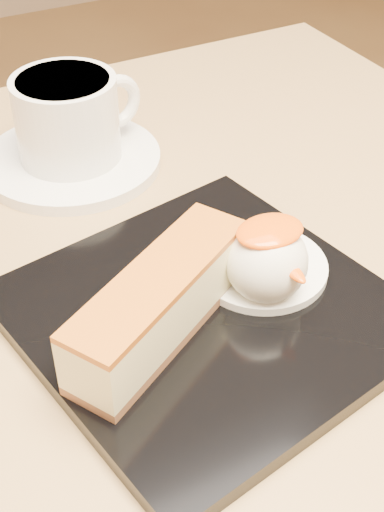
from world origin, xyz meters
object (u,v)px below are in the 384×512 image
dessert_plate (206,314)px  ice_cream_scoop (266,262)px  coffee_cup (69,116)px  cheesecake (160,303)px  saucer (72,160)px  table (150,496)px

dessert_plate → ice_cream_scoop: (0.04, -0.00, 0.03)m
dessert_plate → coffee_cup: bearing=92.1°
coffee_cup → cheesecake: bearing=-106.5°
ice_cream_scoop → saucer: bearing=102.6°
dessert_plate → cheesecake: 0.05m
saucer → table: bearing=-100.0°
table → saucer: size_ratio=5.33×
ice_cream_scoop → saucer: (-0.05, 0.22, -0.03)m
dessert_plate → saucer: size_ratio=1.47×
dessert_plate → saucer: (-0.01, 0.22, -0.00)m
table → saucer: bearing=80.0°
dessert_plate → ice_cream_scoop: size_ratio=4.16×
table → coffee_cup: size_ratio=7.04×
ice_cream_scoop → saucer: size_ratio=0.35×
saucer → coffee_cup: 0.04m
cheesecake → saucer: bearing=53.8°
ice_cream_scoop → coffee_cup: 0.23m
dessert_plate → table: bearing=-171.1°
saucer → cheesecake: bearing=-96.3°
saucer → coffee_cup: coffee_cup is taller
dessert_plate → coffee_cup: coffee_cup is taller
saucer → ice_cream_scoop: bearing=-77.4°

